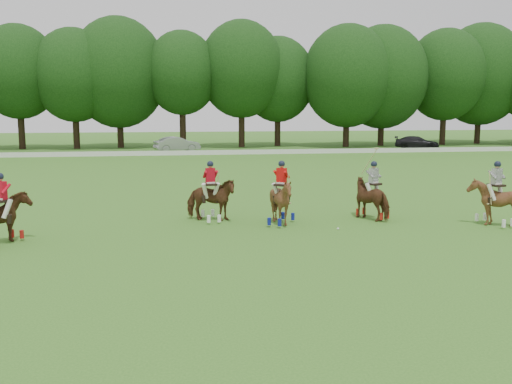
{
  "coord_description": "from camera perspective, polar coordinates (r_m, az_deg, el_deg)",
  "views": [
    {
      "loc": [
        -1.84,
        -16.5,
        4.53
      ],
      "look_at": [
        1.4,
        4.2,
        1.4
      ],
      "focal_mm": 40.0,
      "sensor_mm": 36.0,
      "label": 1
    }
  ],
  "objects": [
    {
      "name": "ground",
      "position": [
        17.21,
        -2.46,
        -6.77
      ],
      "size": [
        180.0,
        180.0,
        0.0
      ],
      "primitive_type": "plane",
      "color": "#336A1E",
      "rests_on": "ground"
    },
    {
      "name": "tree_line",
      "position": [
        64.68,
        -7.16,
        11.71
      ],
      "size": [
        117.98,
        14.32,
        14.75
      ],
      "color": "black",
      "rests_on": "ground"
    },
    {
      "name": "boundary_rail",
      "position": [
        54.7,
        -6.95,
        3.91
      ],
      "size": [
        120.0,
        0.1,
        0.44
      ],
      "primitive_type": "cube",
      "color": "white",
      "rests_on": "ground"
    },
    {
      "name": "car_mid",
      "position": [
        59.13,
        -7.91,
        4.76
      ],
      "size": [
        4.88,
        2.9,
        1.52
      ],
      "primitive_type": "imported",
      "rotation": [
        0.0,
        0.0,
        1.87
      ],
      "color": "#9B9BA0",
      "rests_on": "ground"
    },
    {
      "name": "car_right",
      "position": [
        65.03,
        15.79,
        4.79
      ],
      "size": [
        5.11,
        3.73,
        1.38
      ],
      "primitive_type": "imported",
      "rotation": [
        0.0,
        0.0,
        1.14
      ],
      "color": "black",
      "rests_on": "ground"
    },
    {
      "name": "polo_red_a",
      "position": [
        20.67,
        -24.02,
        -2.44
      ],
      "size": [
        1.72,
        2.21,
        2.39
      ],
      "color": "#482313",
      "rests_on": "ground"
    },
    {
      "name": "polo_red_b",
      "position": [
        22.78,
        -4.56,
        -0.75
      ],
      "size": [
        1.87,
        1.66,
        2.42
      ],
      "color": "#482313",
      "rests_on": "ground"
    },
    {
      "name": "polo_red_c",
      "position": [
        22.08,
        2.56,
        -0.92
      ],
      "size": [
        2.13,
        2.18,
        2.49
      ],
      "color": "#482313",
      "rests_on": "ground"
    },
    {
      "name": "polo_stripe_a",
      "position": [
        23.68,
        11.61,
        -0.59
      ],
      "size": [
        1.77,
        2.15,
        2.91
      ],
      "color": "#482313",
      "rests_on": "ground"
    },
    {
      "name": "polo_stripe_b",
      "position": [
        23.72,
        22.81,
        -0.92
      ],
      "size": [
        1.85,
        1.97,
        2.49
      ],
      "color": "#482313",
      "rests_on": "ground"
    },
    {
      "name": "polo_ball",
      "position": [
        21.45,
        8.2,
        -3.66
      ],
      "size": [
        0.09,
        0.09,
        0.09
      ],
      "primitive_type": "sphere",
      "color": "white",
      "rests_on": "ground"
    }
  ]
}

